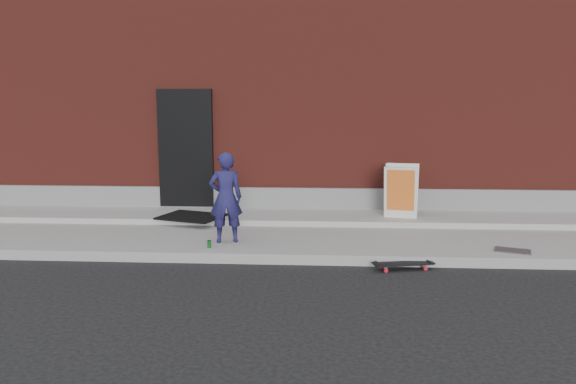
# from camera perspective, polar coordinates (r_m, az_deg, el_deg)

# --- Properties ---
(ground) EXTENTS (80.00, 80.00, 0.00)m
(ground) POSITION_cam_1_polar(r_m,az_deg,el_deg) (8.00, 3.27, -7.47)
(ground) COLOR black
(ground) RESTS_ON ground
(sidewalk) EXTENTS (20.00, 3.00, 0.15)m
(sidewalk) POSITION_cam_1_polar(r_m,az_deg,el_deg) (9.43, 3.31, -4.42)
(sidewalk) COLOR gray
(sidewalk) RESTS_ON ground
(apron) EXTENTS (20.00, 1.20, 0.10)m
(apron) POSITION_cam_1_polar(r_m,az_deg,el_deg) (10.28, 3.34, -2.56)
(apron) COLOR gray
(apron) RESTS_ON sidewalk
(building) EXTENTS (20.00, 8.10, 5.00)m
(building) POSITION_cam_1_polar(r_m,az_deg,el_deg) (14.66, 3.49, 9.98)
(building) COLOR maroon
(building) RESTS_ON ground
(child) EXTENTS (0.57, 0.44, 1.39)m
(child) POSITION_cam_1_polar(r_m,az_deg,el_deg) (8.59, -6.34, -0.56)
(child) COLOR #1B1946
(child) RESTS_ON sidewalk
(skateboard) EXTENTS (0.85, 0.40, 0.09)m
(skateboard) POSITION_cam_1_polar(r_m,az_deg,el_deg) (7.94, 11.64, -7.20)
(skateboard) COLOR red
(skateboard) RESTS_ON ground
(pizza_sign) EXTENTS (0.69, 0.78, 0.95)m
(pizza_sign) POSITION_cam_1_polar(r_m,az_deg,el_deg) (10.14, 11.43, 0.14)
(pizza_sign) COLOR silver
(pizza_sign) RESTS_ON apron
(soda_can) EXTENTS (0.08, 0.08, 0.11)m
(soda_can) POSITION_cam_1_polar(r_m,az_deg,el_deg) (8.40, -8.01, -5.27)
(soda_can) COLOR #197D2A
(soda_can) RESTS_ON sidewalk
(doormat) EXTENTS (1.25, 1.13, 0.03)m
(doormat) POSITION_cam_1_polar(r_m,az_deg,el_deg) (10.14, -9.78, -2.47)
(doormat) COLOR black
(doormat) RESTS_ON apron
(utility_plate) EXTENTS (0.57, 0.46, 0.01)m
(utility_plate) POSITION_cam_1_polar(r_m,az_deg,el_deg) (8.78, 21.85, -5.55)
(utility_plate) COLOR #515055
(utility_plate) RESTS_ON sidewalk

